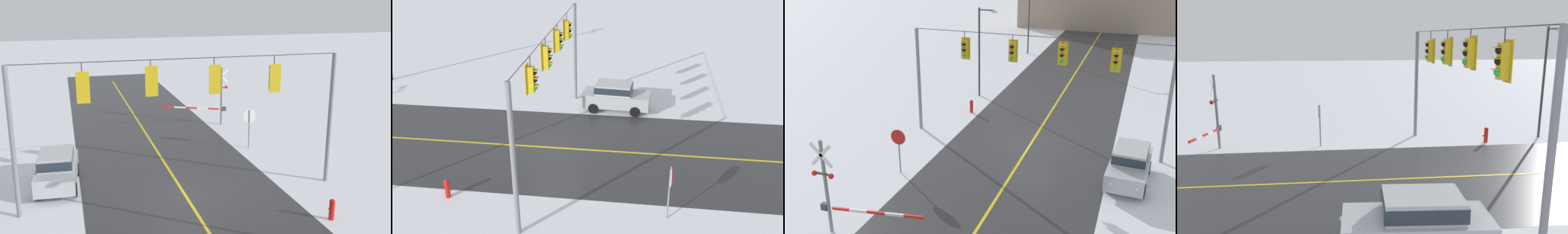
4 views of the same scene
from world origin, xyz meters
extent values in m
plane|color=white|center=(0.00, 0.00, 0.00)|extent=(160.00, 160.00, 0.00)
cube|color=#303033|center=(0.00, 6.00, 0.00)|extent=(9.00, 80.00, 0.01)
cube|color=gold|center=(0.00, 6.00, 0.01)|extent=(0.14, 72.00, 0.01)
cylinder|color=gray|center=(-7.00, 0.00, 3.10)|extent=(0.20, 0.20, 6.20)
cylinder|color=gray|center=(7.00, 0.00, 3.10)|extent=(0.20, 0.20, 6.20)
cylinder|color=#38383D|center=(0.00, 0.00, 6.20)|extent=(14.00, 0.04, 0.04)
cylinder|color=#38383D|center=(-4.02, 0.00, 5.98)|extent=(0.04, 0.04, 0.45)
cube|color=gold|center=(-4.02, 0.00, 5.21)|extent=(0.34, 0.28, 1.08)
cube|color=gold|center=(-4.02, 0.16, 5.21)|extent=(0.52, 0.03, 1.26)
sphere|color=black|center=(-4.02, -0.15, 5.53)|extent=(0.24, 0.24, 0.24)
cube|color=gold|center=(-4.02, -0.22, 5.62)|extent=(0.26, 0.16, 0.03)
sphere|color=black|center=(-4.02, -0.15, 5.21)|extent=(0.24, 0.24, 0.24)
cube|color=gold|center=(-4.02, -0.22, 5.30)|extent=(0.26, 0.16, 0.03)
sphere|color=green|center=(-4.02, -0.15, 4.89)|extent=(0.24, 0.24, 0.24)
cube|color=gold|center=(-4.02, -0.22, 4.98)|extent=(0.26, 0.16, 0.03)
cylinder|color=#38383D|center=(-1.25, 0.00, 6.01)|extent=(0.04, 0.04, 0.37)
cube|color=gold|center=(-1.25, 0.00, 5.29)|extent=(0.34, 0.28, 1.08)
cube|color=gold|center=(-1.25, 0.16, 5.29)|extent=(0.52, 0.03, 1.26)
sphere|color=black|center=(-1.25, -0.15, 5.61)|extent=(0.24, 0.24, 0.24)
cube|color=gold|center=(-1.25, -0.22, 5.69)|extent=(0.26, 0.16, 0.03)
sphere|color=black|center=(-1.25, -0.15, 5.29)|extent=(0.24, 0.24, 0.24)
cube|color=gold|center=(-1.25, -0.22, 5.37)|extent=(0.26, 0.16, 0.03)
sphere|color=green|center=(-1.25, -0.15, 4.97)|extent=(0.24, 0.24, 0.24)
cube|color=gold|center=(-1.25, -0.22, 5.05)|extent=(0.26, 0.16, 0.03)
cylinder|color=#38383D|center=(1.47, 0.00, 6.05)|extent=(0.04, 0.04, 0.31)
cube|color=gold|center=(1.47, 0.00, 5.35)|extent=(0.34, 0.28, 1.08)
cube|color=gold|center=(1.47, 0.16, 5.35)|extent=(0.52, 0.03, 1.26)
sphere|color=black|center=(1.47, -0.15, 5.67)|extent=(0.24, 0.24, 0.24)
cube|color=gold|center=(1.47, -0.22, 5.75)|extent=(0.26, 0.16, 0.03)
sphere|color=black|center=(1.47, -0.15, 5.35)|extent=(0.24, 0.24, 0.24)
cube|color=gold|center=(1.47, -0.22, 5.43)|extent=(0.26, 0.16, 0.03)
sphere|color=green|center=(1.47, -0.15, 5.03)|extent=(0.24, 0.24, 0.24)
cube|color=gold|center=(1.47, -0.22, 5.11)|extent=(0.26, 0.16, 0.03)
cylinder|color=#38383D|center=(4.20, 0.00, 5.98)|extent=(0.04, 0.04, 0.43)
cube|color=gold|center=(4.20, 0.00, 5.23)|extent=(0.34, 0.28, 1.08)
cube|color=gold|center=(4.20, 0.16, 5.23)|extent=(0.52, 0.03, 1.26)
sphere|color=black|center=(4.20, -0.15, 5.55)|extent=(0.24, 0.24, 0.24)
cube|color=gold|center=(4.20, -0.22, 5.63)|extent=(0.26, 0.16, 0.03)
sphere|color=black|center=(4.20, -0.15, 5.23)|extent=(0.24, 0.24, 0.24)
cube|color=gold|center=(4.20, -0.22, 5.31)|extent=(0.26, 0.16, 0.03)
sphere|color=green|center=(4.20, -0.15, 4.91)|extent=(0.24, 0.24, 0.24)
cube|color=gold|center=(4.20, -0.22, 4.99)|extent=(0.26, 0.16, 0.03)
cylinder|color=gray|center=(-5.31, -5.69, 1.15)|extent=(0.07, 0.07, 2.30)
cylinder|color=#B71414|center=(-5.31, -5.73, 1.95)|extent=(0.76, 0.03, 0.76)
cylinder|color=white|center=(-5.31, -5.71, 1.95)|extent=(0.80, 0.02, 0.80)
cube|color=#B7BABF|center=(5.48, -2.78, 0.72)|extent=(2.04, 4.21, 0.80)
cube|color=#B7BABF|center=(5.49, -2.63, 1.42)|extent=(1.64, 2.23, 0.64)
cube|color=#232D38|center=(5.49, -2.63, 1.42)|extent=(1.68, 2.32, 0.40)
sphere|color=#EFEACC|center=(5.91, -4.88, 0.77)|extent=(0.16, 0.16, 0.16)
sphere|color=#EFEACC|center=(4.77, -4.80, 0.77)|extent=(0.16, 0.16, 0.16)
cylinder|color=black|center=(6.19, -4.10, 0.32)|extent=(0.26, 0.65, 0.64)
cylinder|color=black|center=(4.60, -3.99, 0.32)|extent=(0.26, 0.65, 0.64)
cylinder|color=black|center=(6.37, -1.57, 0.32)|extent=(0.26, 0.65, 0.64)
cylinder|color=black|center=(4.77, -1.45, 0.32)|extent=(0.26, 0.65, 0.64)
cylinder|color=red|center=(-5.06, 3.68, 0.35)|extent=(0.22, 0.22, 0.70)
sphere|color=red|center=(-5.06, 3.68, 0.76)|extent=(0.24, 0.24, 0.24)
cylinder|color=red|center=(-5.06, 3.54, 0.39)|extent=(0.09, 0.10, 0.09)
camera|label=1|loc=(4.89, 18.63, 8.73)|focal=42.95mm
camera|label=2|loc=(-20.95, -4.56, 11.41)|focal=42.52mm
camera|label=3|loc=(5.56, -24.09, 11.03)|focal=43.06mm
camera|label=4|loc=(14.81, -5.03, 5.94)|focal=34.55mm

